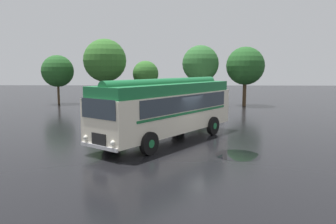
{
  "coord_description": "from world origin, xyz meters",
  "views": [
    {
      "loc": [
        -0.38,
        -18.34,
        4.03
      ],
      "look_at": [
        -0.82,
        1.37,
        1.4
      ],
      "focal_mm": 35.0,
      "sensor_mm": 36.0,
      "label": 1
    }
  ],
  "objects": [
    {
      "name": "vintage_bus",
      "position": [
        -0.83,
        -0.14,
        1.89
      ],
      "size": [
        7.9,
        9.6,
        3.49
      ],
      "color": "silver",
      "rests_on": "ground"
    },
    {
      "name": "puddle_patch",
      "position": [
        2.55,
        -3.37,
        0.0
      ],
      "size": [
        2.14,
        2.14,
        0.01
      ],
      "primitive_type": "cylinder",
      "color": "black",
      "rests_on": "ground"
    },
    {
      "name": "tree_far_right",
      "position": [
        7.1,
        17.24,
        4.29
      ],
      "size": [
        4.08,
        4.08,
        6.34
      ],
      "color": "#4C3823",
      "rests_on": "ground"
    },
    {
      "name": "tree_far_left",
      "position": [
        -13.62,
        18.42,
        3.73
      ],
      "size": [
        3.57,
        3.57,
        5.52
      ],
      "color": "#4C3823",
      "rests_on": "ground"
    },
    {
      "name": "tree_right_of_centre",
      "position": [
        2.32,
        17.07,
        4.53
      ],
      "size": [
        3.91,
        3.91,
        6.49
      ],
      "color": "#4C3823",
      "rests_on": "ground"
    },
    {
      "name": "car_near_left",
      "position": [
        0.24,
        12.33,
        0.85
      ],
      "size": [
        2.4,
        4.4,
        1.66
      ],
      "color": "#B7BABF",
      "rests_on": "ground"
    },
    {
      "name": "tree_left_of_centre",
      "position": [
        -8.15,
        17.84,
        4.96
      ],
      "size": [
        4.69,
        4.69,
        7.24
      ],
      "color": "#4C3823",
      "rests_on": "ground"
    },
    {
      "name": "ground_plane",
      "position": [
        0.0,
        0.0,
        0.0
      ],
      "size": [
        120.0,
        120.0,
        0.0
      ],
      "primitive_type": "plane",
      "color": "black"
    },
    {
      "name": "tree_centre",
      "position": [
        -3.82,
        18.55,
        3.43
      ],
      "size": [
        2.91,
        2.91,
        4.88
      ],
      "color": "#4C3823",
      "rests_on": "ground"
    },
    {
      "name": "car_mid_left",
      "position": [
        3.17,
        12.72,
        0.85
      ],
      "size": [
        1.98,
        4.21,
        1.66
      ],
      "color": "silver",
      "rests_on": "ground"
    }
  ]
}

